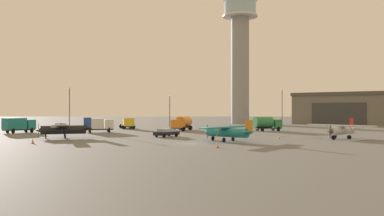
# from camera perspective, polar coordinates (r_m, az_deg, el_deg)

# --- Properties ---
(ground_plane) EXTENTS (400.00, 400.00, 0.00)m
(ground_plane) POSITION_cam_1_polar(r_m,az_deg,el_deg) (53.86, 0.61, -5.08)
(ground_plane) COLOR #60605E
(control_tower) EXTENTS (11.07, 11.07, 43.85)m
(control_tower) POSITION_cam_1_polar(r_m,az_deg,el_deg) (129.98, 6.86, 8.46)
(control_tower) COLOR gray
(control_tower) RESTS_ON ground_plane
(hangar) EXTENTS (33.36, 30.25, 9.71)m
(hangar) POSITION_cam_1_polar(r_m,az_deg,el_deg) (132.68, 20.94, -0.05)
(hangar) COLOR #6B665B
(hangar) RESTS_ON ground_plane
(airplane_teal) EXTENTS (8.31, 9.17, 3.13)m
(airplane_teal) POSITION_cam_1_polar(r_m,az_deg,el_deg) (57.18, 5.13, -3.32)
(airplane_teal) COLOR teal
(airplane_teal) RESTS_ON ground_plane
(airplane_black) EXTENTS (8.58, 10.86, 3.26)m
(airplane_black) POSITION_cam_1_polar(r_m,az_deg,el_deg) (66.54, -17.75, -2.82)
(airplane_black) COLOR black
(airplane_black) RESTS_ON ground_plane
(airplane_silver) EXTENTS (8.53, 8.84, 3.17)m
(airplane_silver) POSITION_cam_1_polar(r_m,az_deg,el_deg) (66.33, 20.53, -2.86)
(airplane_silver) COLOR #B7BABF
(airplane_silver) RESTS_ON ground_plane
(truck_box_white) EXTENTS (6.08, 4.18, 2.75)m
(truck_box_white) POSITION_cam_1_polar(r_m,az_deg,el_deg) (81.44, -13.25, -2.30)
(truck_box_white) COLOR #38383D
(truck_box_white) RESTS_ON ground_plane
(truck_fuel_tanker_green) EXTENTS (6.29, 4.34, 3.04)m
(truck_fuel_tanker_green) POSITION_cam_1_polar(r_m,az_deg,el_deg) (85.47, 10.55, -2.14)
(truck_fuel_tanker_green) COLOR #38383D
(truck_fuel_tanker_green) RESTS_ON ground_plane
(truck_flatbed_yellow) EXTENTS (4.50, 7.58, 2.57)m
(truck_flatbed_yellow) POSITION_cam_1_polar(r_m,az_deg,el_deg) (95.19, -9.14, -2.19)
(truck_flatbed_yellow) COLOR #38383D
(truck_flatbed_yellow) RESTS_ON ground_plane
(truck_box_teal) EXTENTS (5.66, 5.99, 2.92)m
(truck_box_teal) POSITION_cam_1_polar(r_m,az_deg,el_deg) (84.89, -23.51, -2.16)
(truck_box_teal) COLOR #38383D
(truck_box_teal) RESTS_ON ground_plane
(truck_fuel_tanker_orange) EXTENTS (4.68, 7.54, 3.04)m
(truck_fuel_tanker_orange) POSITION_cam_1_polar(r_m,az_deg,el_deg) (87.06, -1.38, -2.11)
(truck_fuel_tanker_orange) COLOR #38383D
(truck_fuel_tanker_orange) RESTS_ON ground_plane
(car_black) EXTENTS (4.33, 4.61, 1.37)m
(car_black) POSITION_cam_1_polar(r_m,az_deg,el_deg) (66.67, -3.68, -3.50)
(car_black) COLOR black
(car_black) RESTS_ON ground_plane
(light_post_west) EXTENTS (0.44, 0.44, 9.73)m
(light_post_west) POSITION_cam_1_polar(r_m,az_deg,el_deg) (106.37, 12.71, 0.43)
(light_post_west) COLOR #38383D
(light_post_west) RESTS_ON ground_plane
(light_post_east) EXTENTS (0.44, 0.44, 8.17)m
(light_post_east) POSITION_cam_1_polar(r_m,az_deg,el_deg) (103.94, -3.20, -0.01)
(light_post_east) COLOR #38383D
(light_post_east) RESTS_ON ground_plane
(light_post_north) EXTENTS (0.44, 0.44, 9.83)m
(light_post_north) POSITION_cam_1_polar(r_m,az_deg,el_deg) (99.07, -17.05, 0.50)
(light_post_north) COLOR #38383D
(light_post_north) RESTS_ON ground_plane
(traffic_cone_near_left) EXTENTS (0.36, 0.36, 0.74)m
(traffic_cone_near_left) POSITION_cam_1_polar(r_m,az_deg,el_deg) (47.93, 3.65, -5.25)
(traffic_cone_near_left) COLOR black
(traffic_cone_near_left) RESTS_ON ground_plane
(traffic_cone_near_right) EXTENTS (0.36, 0.36, 0.73)m
(traffic_cone_near_right) POSITION_cam_1_polar(r_m,az_deg,el_deg) (57.88, -21.75, -4.37)
(traffic_cone_near_right) COLOR black
(traffic_cone_near_right) RESTS_ON ground_plane
(traffic_cone_mid_apron) EXTENTS (0.36, 0.36, 0.54)m
(traffic_cone_mid_apron) POSITION_cam_1_polar(r_m,az_deg,el_deg) (63.61, 12.26, -4.08)
(traffic_cone_mid_apron) COLOR black
(traffic_cone_mid_apron) RESTS_ON ground_plane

